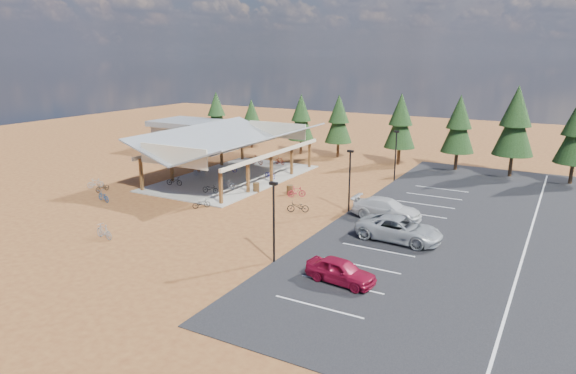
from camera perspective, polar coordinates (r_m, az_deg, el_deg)
The scene contains 35 objects.
ground at distance 42.84m, azimuth -0.48°, elevation -2.48°, with size 140.00×140.00×0.00m, color brown.
asphalt_lot at distance 40.61m, azimuth 25.24°, elevation -4.88°, with size 27.00×44.00×0.04m, color black.
concrete_pad at distance 53.73m, azimuth -6.06°, elevation 1.03°, with size 10.60×18.60×0.10m, color gray.
bike_pavilion at distance 52.98m, azimuth -6.17°, elevation 5.00°, with size 11.65×19.40×4.97m.
outbuilding at distance 70.30m, azimuth -10.32°, elevation 5.74°, with size 11.00×7.00×3.90m.
lamp_post_0 at distance 31.31m, azimuth -1.59°, elevation -3.29°, with size 0.50×0.25×5.14m.
lamp_post_1 at distance 41.69m, azimuth 6.87°, elevation 1.17°, with size 0.50×0.25×5.14m.
lamp_post_2 at distance 52.76m, azimuth 11.88°, elevation 3.80°, with size 0.50×0.25×5.14m.
trash_bin_0 at distance 48.04m, azimuth -3.55°, elevation -0.06°, with size 0.60×0.60×0.90m, color #463019.
trash_bin_1 at distance 47.07m, azimuth 0.21°, elevation -0.34°, with size 0.60×0.60×0.90m, color #463019.
pine_0 at distance 72.86m, azimuth -7.96°, elevation 8.17°, with size 3.22×3.22×7.51m.
pine_1 at distance 70.42m, azimuth -4.07°, elevation 7.61°, with size 2.85×2.85×6.64m.
pine_2 at distance 65.82m, azimuth 1.47°, elevation 7.71°, with size 3.29×3.29×7.67m.
pine_3 at distance 63.86m, azimuth 5.65°, elevation 7.50°, with size 3.35×3.35×7.80m.
pine_4 at distance 60.65m, azimuth 12.40°, elevation 7.14°, with size 3.56×3.56×8.29m.
pine_5 at distance 59.43m, azimuth 18.47°, elevation 6.61°, with size 3.57×3.57×8.32m.
pine_6 at distance 58.08m, azimuth 23.96°, elevation 6.68°, with size 4.10×4.10×9.54m.
bike_0 at distance 51.28m, azimuth -12.52°, elevation 0.65°, with size 0.57×1.63×0.86m, color black.
bike_1 at distance 54.62m, azimuth -9.82°, elevation 1.70°, with size 0.46×1.62×0.98m, color gray.
bike_2 at distance 56.03m, azimuth -6.46°, elevation 2.11°, with size 0.59×1.70×0.89m, color navy.
bike_3 at distance 59.71m, azimuth -3.46°, elevation 3.04°, with size 0.50×1.78×1.07m, color maroon.
bike_4 at distance 47.77m, azimuth -8.62°, elevation -0.18°, with size 0.58×1.66×0.87m, color black.
bike_5 at distance 49.11m, azimuth -6.87°, elevation 0.36°, with size 0.46×1.63×0.98m, color gray.
bike_6 at distance 52.92m, azimuth -2.00°, elevation 1.41°, with size 0.54×1.56×0.82m, color navy.
bike_7 at distance 59.47m, azimuth -0.91°, elevation 2.92°, with size 0.42×1.48×0.89m, color maroon.
bike_8 at distance 51.30m, azimuth -19.92°, elevation -0.02°, with size 0.54×1.54×0.81m, color black.
bike_9 at distance 52.95m, azimuth -20.62°, elevation 0.40°, with size 0.42×1.50×0.90m, color gray.
bike_10 at distance 47.77m, azimuth -19.84°, elevation -0.96°, with size 0.64×1.84×0.97m, color navy.
bike_12 at distance 43.67m, azimuth -9.62°, elevation -1.81°, with size 0.53×1.51×0.80m, color black.
bike_13 at distance 38.25m, azimuth -19.77°, elevation -4.66°, with size 0.51×1.79×1.08m, color gray.
bike_15 at distance 46.30m, azimuth 0.96°, elevation -0.53°, with size 0.47×1.66×1.00m, color maroon.
bike_16 at distance 41.91m, azimuth 1.12°, elevation -2.21°, with size 0.62×1.77×0.93m, color black.
car_0 at distance 29.42m, azimuth 5.88°, elevation -9.25°, with size 1.65×4.09×1.39m, color maroon.
car_2 at distance 36.31m, azimuth 12.27°, elevation -4.59°, with size 2.72×5.90×1.64m, color #9B9FA3.
car_3 at distance 40.90m, azimuth 10.93°, elevation -2.38°, with size 2.21×5.45×1.58m, color silver.
Camera 1 is at (20.28, -35.57, 12.60)m, focal length 32.00 mm.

